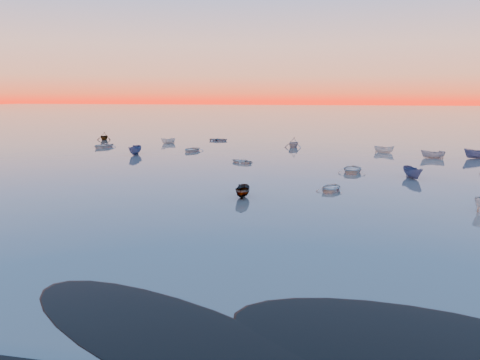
% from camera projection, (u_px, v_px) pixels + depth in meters
% --- Properties ---
extents(ground, '(600.00, 600.00, 0.00)m').
position_uv_depth(ground, '(291.00, 133.00, 116.36)').
color(ground, '#655C54').
rests_on(ground, ground).
extents(mud_lobes, '(140.00, 6.00, 0.07)m').
position_uv_depth(mud_lobes, '(53.00, 332.00, 19.06)').
color(mud_lobes, black).
rests_on(mud_lobes, ground).
extents(moored_fleet, '(124.00, 58.00, 1.20)m').
position_uv_depth(moored_fleet, '(261.00, 158.00, 71.09)').
color(moored_fleet, silver).
rests_on(moored_fleet, ground).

